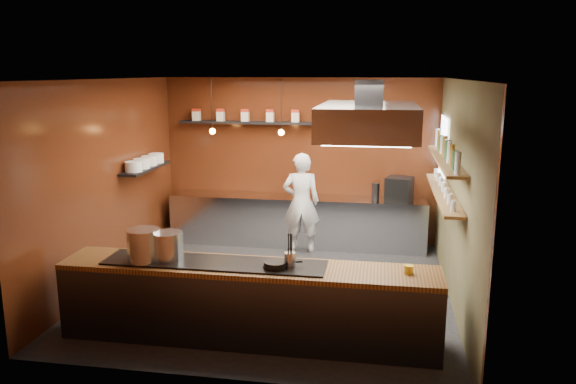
% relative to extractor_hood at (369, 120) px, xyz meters
% --- Properties ---
extents(floor, '(5.00, 5.00, 0.00)m').
position_rel_extractor_hood_xyz_m(floor, '(-1.30, 0.40, -2.51)').
color(floor, black).
rests_on(floor, ground).
extents(back_wall, '(5.00, 0.00, 5.00)m').
position_rel_extractor_hood_xyz_m(back_wall, '(-1.30, 2.90, -1.01)').
color(back_wall, '#3D160B').
rests_on(back_wall, ground).
extents(left_wall, '(0.00, 5.00, 5.00)m').
position_rel_extractor_hood_xyz_m(left_wall, '(-3.80, 0.40, -1.01)').
color(left_wall, '#3D160B').
rests_on(left_wall, ground).
extents(right_wall, '(0.00, 5.00, 5.00)m').
position_rel_extractor_hood_xyz_m(right_wall, '(1.20, 0.40, -1.01)').
color(right_wall, '#4E492C').
rests_on(right_wall, ground).
extents(ceiling, '(5.00, 5.00, 0.00)m').
position_rel_extractor_hood_xyz_m(ceiling, '(-1.30, 0.40, 0.49)').
color(ceiling, silver).
rests_on(ceiling, back_wall).
extents(window_pane, '(0.00, 1.00, 1.00)m').
position_rel_extractor_hood_xyz_m(window_pane, '(1.15, 2.10, -0.61)').
color(window_pane, white).
rests_on(window_pane, right_wall).
extents(prep_counter, '(4.60, 0.65, 0.90)m').
position_rel_extractor_hood_xyz_m(prep_counter, '(-1.30, 2.57, -2.06)').
color(prep_counter, silver).
rests_on(prep_counter, floor).
extents(pass_counter, '(4.40, 0.72, 0.94)m').
position_rel_extractor_hood_xyz_m(pass_counter, '(-1.30, -1.20, -2.04)').
color(pass_counter, '#38383D').
rests_on(pass_counter, floor).
extents(tin_shelf, '(2.60, 0.26, 0.04)m').
position_rel_extractor_hood_xyz_m(tin_shelf, '(-2.20, 2.76, -0.31)').
color(tin_shelf, black).
rests_on(tin_shelf, back_wall).
extents(plate_shelf, '(0.30, 1.40, 0.04)m').
position_rel_extractor_hood_xyz_m(plate_shelf, '(-3.64, 1.40, -0.96)').
color(plate_shelf, black).
rests_on(plate_shelf, left_wall).
extents(bottle_shelf_upper, '(0.26, 2.80, 0.04)m').
position_rel_extractor_hood_xyz_m(bottle_shelf_upper, '(1.04, 0.70, -0.59)').
color(bottle_shelf_upper, olive).
rests_on(bottle_shelf_upper, right_wall).
extents(bottle_shelf_lower, '(0.26, 2.80, 0.04)m').
position_rel_extractor_hood_xyz_m(bottle_shelf_lower, '(1.04, 0.70, -1.06)').
color(bottle_shelf_lower, olive).
rests_on(bottle_shelf_lower, right_wall).
extents(extractor_hood, '(1.20, 2.00, 0.72)m').
position_rel_extractor_hood_xyz_m(extractor_hood, '(0.00, 0.00, 0.00)').
color(extractor_hood, '#38383D').
rests_on(extractor_hood, ceiling).
extents(pendant_left, '(0.10, 0.10, 0.95)m').
position_rel_extractor_hood_xyz_m(pendant_left, '(-2.70, 2.10, -0.35)').
color(pendant_left, black).
rests_on(pendant_left, ceiling).
extents(pendant_right, '(0.10, 0.10, 0.95)m').
position_rel_extractor_hood_xyz_m(pendant_right, '(-1.50, 2.10, -0.35)').
color(pendant_right, black).
rests_on(pendant_right, ceiling).
extents(storage_tins, '(2.43, 0.13, 0.22)m').
position_rel_extractor_hood_xyz_m(storage_tins, '(-2.05, 2.76, -0.17)').
color(storage_tins, beige).
rests_on(storage_tins, tin_shelf).
extents(plate_stacks, '(0.26, 1.16, 0.16)m').
position_rel_extractor_hood_xyz_m(plate_stacks, '(-3.64, 1.40, -0.86)').
color(plate_stacks, white).
rests_on(plate_stacks, plate_shelf).
extents(bottles, '(0.06, 2.66, 0.24)m').
position_rel_extractor_hood_xyz_m(bottles, '(1.04, 0.70, -0.45)').
color(bottles, silver).
rests_on(bottles, bottle_shelf_upper).
extents(wine_glasses, '(0.07, 2.37, 0.13)m').
position_rel_extractor_hood_xyz_m(wine_glasses, '(1.04, 0.70, -0.97)').
color(wine_glasses, silver).
rests_on(wine_glasses, bottle_shelf_lower).
extents(stockpot_large, '(0.43, 0.43, 0.38)m').
position_rel_extractor_hood_xyz_m(stockpot_large, '(-2.51, -1.29, -1.38)').
color(stockpot_large, silver).
rests_on(stockpot_large, pass_counter).
extents(stockpot_small, '(0.42, 0.42, 0.33)m').
position_rel_extractor_hood_xyz_m(stockpot_small, '(-2.25, -1.20, -1.40)').
color(stockpot_small, silver).
rests_on(stockpot_small, pass_counter).
extents(utensil_crock, '(0.16, 0.16, 0.17)m').
position_rel_extractor_hood_xyz_m(utensil_crock, '(-0.80, -1.23, -1.48)').
color(utensil_crock, silver).
rests_on(utensil_crock, pass_counter).
extents(frying_pan, '(0.44, 0.28, 0.07)m').
position_rel_extractor_hood_xyz_m(frying_pan, '(-0.96, -1.27, -1.53)').
color(frying_pan, black).
rests_on(frying_pan, pass_counter).
extents(butter_jar, '(0.14, 0.14, 0.09)m').
position_rel_extractor_hood_xyz_m(butter_jar, '(0.51, -1.17, -1.54)').
color(butter_jar, yellow).
rests_on(butter_jar, pass_counter).
extents(espresso_machine, '(0.52, 0.50, 0.42)m').
position_rel_extractor_hood_xyz_m(espresso_machine, '(0.50, 2.51, -1.39)').
color(espresso_machine, black).
rests_on(espresso_machine, prep_counter).
extents(chef, '(0.68, 0.48, 1.75)m').
position_rel_extractor_hood_xyz_m(chef, '(-1.17, 2.20, -1.63)').
color(chef, white).
rests_on(chef, floor).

